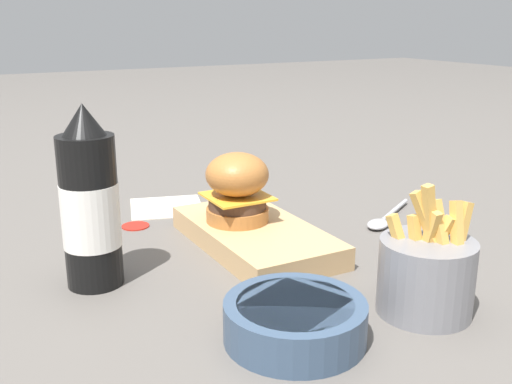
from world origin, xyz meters
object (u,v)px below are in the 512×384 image
Objects in this scene: ketchup_bottle at (90,206)px; fries_basket at (426,274)px; burger at (240,187)px; side_bowl at (295,320)px; serving_board at (256,236)px; spoon at (382,220)px.

ketchup_bottle reaches higher than fries_basket.
burger is at bearing -79.11° from ketchup_bottle.
fries_basket is 1.02× the size of side_bowl.
serving_board is at bearing 15.06° from fries_basket.
burger reaches higher than spoon.
serving_board is 0.27m from fries_basket.
burger is 0.25m from spoon.
serving_board is at bearing -87.32° from ketchup_bottle.
side_bowl is at bearing -148.32° from ketchup_bottle.
burger is (0.03, 0.01, 0.07)m from serving_board.
burger is 0.23m from ketchup_bottle.
fries_basket reaches higher than burger.
burger is 0.68× the size of fries_basket.
side_bowl is (0.02, 0.16, -0.02)m from fries_basket.
fries_basket is (-0.29, -0.08, -0.04)m from burger.
ketchup_bottle is at bearing 92.68° from serving_board.
serving_board is at bearing -33.37° from spoon.
ketchup_bottle is 1.46× the size of spoon.
fries_basket is 0.98× the size of spoon.
serving_board is 0.07m from burger.
side_bowl reaches higher than serving_board.
spoon is at bearing -31.39° from fries_basket.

